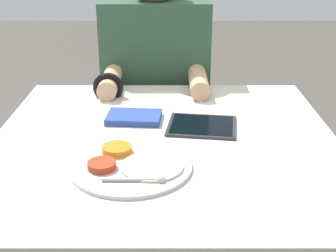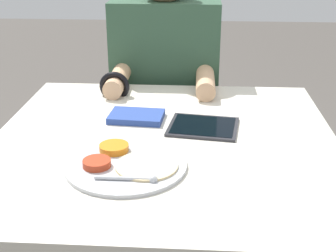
% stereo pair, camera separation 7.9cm
% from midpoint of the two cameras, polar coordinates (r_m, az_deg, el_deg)
% --- Properties ---
extents(dining_table, '(1.00, 1.00, 0.76)m').
position_cam_midpoint_polar(dining_table, '(1.55, -2.05, -14.44)').
color(dining_table, beige).
rests_on(dining_table, ground_plane).
extents(thali_tray, '(0.31, 0.31, 0.03)m').
position_cam_midpoint_polar(thali_tray, '(1.20, -6.73, -4.77)').
color(thali_tray, '#B7BABF').
rests_on(thali_tray, dining_table).
extents(red_notebook, '(0.18, 0.13, 0.02)m').
position_cam_midpoint_polar(red_notebook, '(1.49, -5.91, 0.99)').
color(red_notebook, silver).
rests_on(red_notebook, dining_table).
extents(tablet_device, '(0.23, 0.20, 0.01)m').
position_cam_midpoint_polar(tablet_device, '(1.43, 2.37, 0.02)').
color(tablet_device, '#28282D').
rests_on(tablet_device, dining_table).
extents(person_diner, '(0.44, 0.45, 1.24)m').
position_cam_midpoint_polar(person_diner, '(2.02, -2.80, 1.56)').
color(person_diner, black).
rests_on(person_diner, ground_plane).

